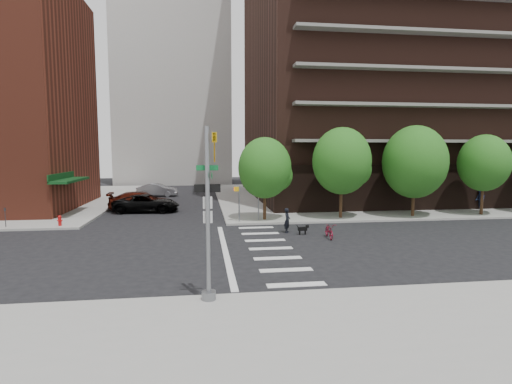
% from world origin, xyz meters
% --- Properties ---
extents(ground, '(120.00, 120.00, 0.00)m').
position_xyz_m(ground, '(0.00, 0.00, 0.00)').
color(ground, black).
rests_on(ground, ground).
extents(sidewalk_ne, '(39.00, 33.00, 0.15)m').
position_xyz_m(sidewalk_ne, '(20.50, 23.50, 0.07)').
color(sidewalk_ne, gray).
rests_on(sidewalk_ne, ground).
extents(crosswalk, '(3.85, 13.00, 0.01)m').
position_xyz_m(crosswalk, '(2.21, -0.00, 0.01)').
color(crosswalk, silver).
rests_on(crosswalk, ground).
extents(apartment_tower, '(26.65, 25.50, 45.00)m').
position_xyz_m(apartment_tower, '(18.00, 24.00, 20.91)').
color(apartment_tower, black).
rests_on(apartment_tower, sidewalk_ne).
extents(tree_a, '(4.00, 4.00, 5.90)m').
position_xyz_m(tree_a, '(4.00, 8.50, 4.04)').
color(tree_a, '#301E11').
rests_on(tree_a, sidewalk_ne).
extents(tree_b, '(4.50, 4.50, 6.65)m').
position_xyz_m(tree_b, '(10.00, 8.50, 4.54)').
color(tree_b, '#301E11').
rests_on(tree_b, sidewalk_ne).
extents(tree_c, '(5.00, 5.00, 6.80)m').
position_xyz_m(tree_c, '(16.00, 8.50, 4.45)').
color(tree_c, '#301E11').
rests_on(tree_c, sidewalk_ne).
extents(tree_d, '(4.00, 4.00, 6.20)m').
position_xyz_m(tree_d, '(22.00, 8.50, 4.34)').
color(tree_d, '#301E11').
rests_on(tree_d, sidewalk_ne).
extents(traffic_signal, '(0.90, 0.75, 6.00)m').
position_xyz_m(traffic_signal, '(-0.47, -7.49, 2.70)').
color(traffic_signal, slate).
rests_on(traffic_signal, sidewalk_s).
extents(pedestrian_signal, '(2.18, 0.67, 2.60)m').
position_xyz_m(pedestrian_signal, '(2.32, 7.92, 1.85)').
color(pedestrian_signal, slate).
rests_on(pedestrian_signal, sidewalk_ne).
extents(fire_hydrant, '(0.24, 0.24, 0.73)m').
position_xyz_m(fire_hydrant, '(-10.50, 7.80, 0.55)').
color(fire_hydrant, '#A50C0C').
rests_on(fire_hydrant, sidewalk_nw).
extents(parking_meter, '(0.10, 0.08, 1.32)m').
position_xyz_m(parking_meter, '(-14.00, 7.80, 0.96)').
color(parking_meter, black).
rests_on(parking_meter, sidewalk_nw).
extents(parked_car_black, '(2.95, 5.77, 1.56)m').
position_xyz_m(parked_car_black, '(-5.50, 14.28, 0.78)').
color(parked_car_black, black).
rests_on(parked_car_black, ground).
extents(parked_car_maroon, '(2.71, 5.95, 1.69)m').
position_xyz_m(parked_car_maroon, '(-6.05, 15.45, 0.84)').
color(parked_car_maroon, '#380D07').
rests_on(parked_car_maroon, ground).
extents(parked_car_silver, '(2.05, 4.75, 1.52)m').
position_xyz_m(parked_car_silver, '(-5.90, 26.63, 0.76)').
color(parked_car_silver, gray).
rests_on(parked_car_silver, ground).
extents(scooter, '(0.76, 1.81, 0.92)m').
position_xyz_m(scooter, '(7.00, 2.10, 0.46)').
color(scooter, maroon).
rests_on(scooter, ground).
extents(dog_walker, '(0.69, 0.59, 1.61)m').
position_xyz_m(dog_walker, '(4.80, 4.08, 0.81)').
color(dog_walker, black).
rests_on(dog_walker, ground).
extents(dog, '(0.71, 0.24, 0.60)m').
position_xyz_m(dog, '(5.68, 3.35, 0.38)').
color(dog, black).
rests_on(dog, ground).
extents(pedestrian_far, '(0.91, 0.73, 1.78)m').
position_xyz_m(pedestrian_far, '(23.74, 11.00, 1.04)').
color(pedestrian_far, navy).
rests_on(pedestrian_far, sidewalk_ne).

